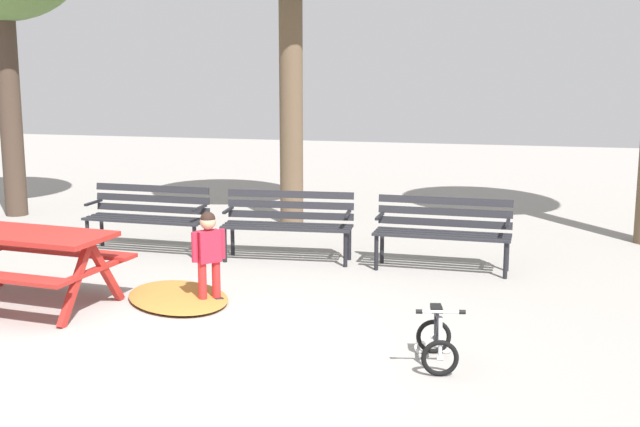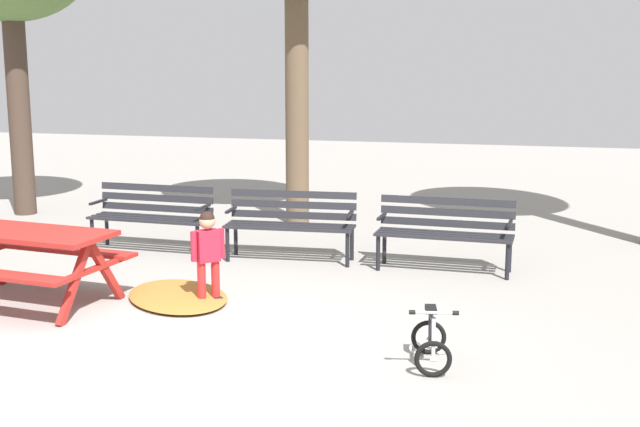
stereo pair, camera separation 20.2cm
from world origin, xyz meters
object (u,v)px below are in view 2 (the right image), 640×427
park_bench_far_left (153,212)px  kids_bicycle (431,342)px  child_standing (208,250)px  picnic_table (25,247)px  park_bench_left (291,219)px  park_bench_right (445,228)px

park_bench_far_left → kids_bicycle: (4.03, -3.24, -0.31)m
park_bench_far_left → child_standing: child_standing is taller
picnic_table → kids_bicycle: 4.30m
picnic_table → park_bench_left: 3.25m
picnic_table → kids_bicycle: size_ratio=3.21×
picnic_table → park_bench_right: park_bench_right is taller
park_bench_left → child_standing: 2.03m
park_bench_far_left → park_bench_right: size_ratio=1.00×
park_bench_far_left → park_bench_right: 3.80m
park_bench_left → park_bench_right: 1.91m
child_standing → park_bench_right: bearing=41.9°
picnic_table → kids_bicycle: (4.22, -0.72, -0.39)m
park_bench_right → kids_bicycle: 3.19m
park_bench_left → park_bench_right: bearing=-1.2°
kids_bicycle → child_standing: bearing=153.9°
kids_bicycle → park_bench_left: bearing=123.7°
picnic_table → park_bench_far_left: park_bench_far_left is taller
park_bench_left → kids_bicycle: bearing=-56.3°
child_standing → park_bench_left: bearing=81.8°
park_bench_far_left → child_standing: size_ratio=1.68×
child_standing → kids_bicycle: 2.73m
park_bench_far_left → park_bench_right: bearing=-1.2°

